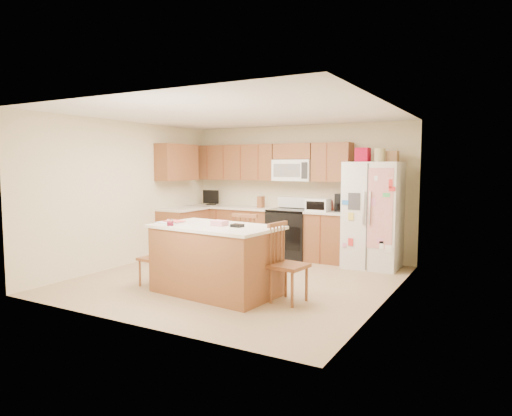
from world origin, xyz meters
The scene contains 9 objects.
ground centered at (0.00, 0.00, 0.00)m, with size 4.50×4.50×0.00m, color #918260.
room_shell centered at (0.00, 0.00, 1.44)m, with size 4.60×4.60×2.52m.
cabinetry centered at (-0.98, 1.79, 0.91)m, with size 3.36×1.56×2.15m.
stove centered at (0.00, 1.94, 0.47)m, with size 0.76×0.65×1.13m.
refrigerator centered at (1.57, 1.87, 0.92)m, with size 0.90×0.79×2.04m.
island centered at (0.14, -0.78, 0.47)m, with size 1.80×1.16×1.03m.
windsor_chair_left centered at (-0.85, -0.88, 0.41)m, with size 0.39×0.41×0.86m.
windsor_chair_back centered at (0.24, 0.00, 0.49)m, with size 0.46×0.44×1.04m.
windsor_chair_right centered at (1.16, -0.66, 0.48)m, with size 0.46×0.48×1.02m.
Camera 1 is at (3.60, -5.83, 1.74)m, focal length 32.00 mm.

